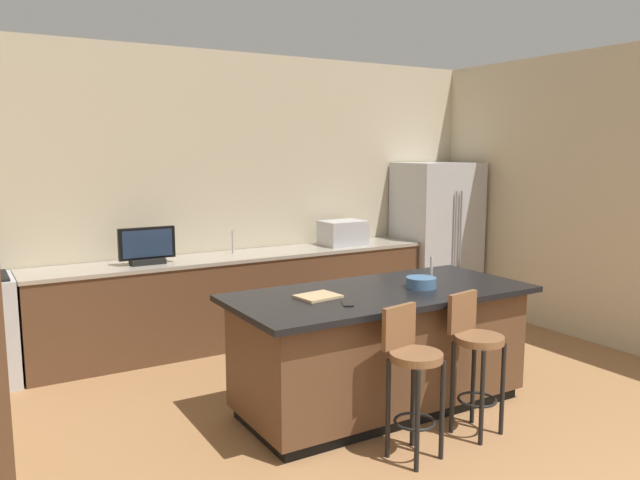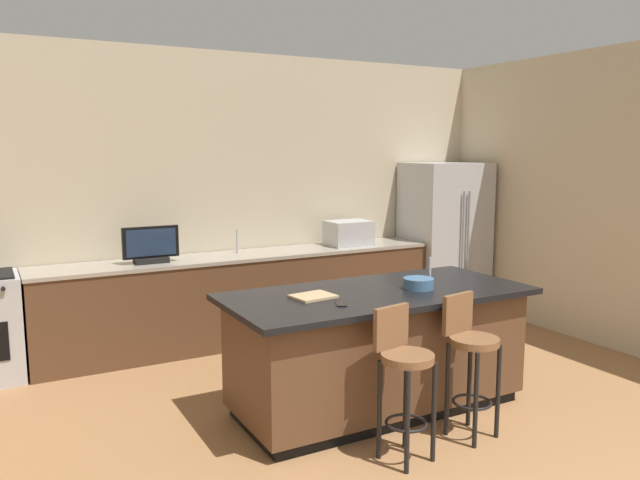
# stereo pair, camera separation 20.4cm
# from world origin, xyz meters

# --- Properties ---
(wall_back) EXTENTS (6.58, 0.12, 3.00)m
(wall_back) POSITION_xyz_m (0.00, 5.07, 1.50)
(wall_back) COLOR beige
(wall_back) RESTS_ON ground_plane
(wall_right) EXTENTS (0.12, 5.47, 3.00)m
(wall_right) POSITION_xyz_m (3.09, 2.53, 1.50)
(wall_right) COLOR beige
(wall_right) RESTS_ON ground_plane
(counter_back) EXTENTS (4.21, 0.62, 0.92)m
(counter_back) POSITION_xyz_m (-0.08, 4.69, 0.46)
(counter_back) COLOR brown
(counter_back) RESTS_ON ground_plane
(kitchen_island) EXTENTS (2.34, 1.07, 0.93)m
(kitchen_island) POSITION_xyz_m (0.16, 2.59, 0.47)
(kitchen_island) COLOR black
(kitchen_island) RESTS_ON ground_plane
(refrigerator) EXTENTS (0.95, 0.74, 1.83)m
(refrigerator) POSITION_xyz_m (2.51, 4.64, 0.92)
(refrigerator) COLOR #B7BABF
(refrigerator) RESTS_ON ground_plane
(microwave) EXTENTS (0.48, 0.36, 0.28)m
(microwave) POSITION_xyz_m (1.17, 4.69, 1.06)
(microwave) COLOR #B7BABF
(microwave) RESTS_ON counter_back
(tv_monitor) EXTENTS (0.53, 0.16, 0.35)m
(tv_monitor) POSITION_xyz_m (-1.06, 4.64, 1.08)
(tv_monitor) COLOR black
(tv_monitor) RESTS_ON counter_back
(sink_faucet_back) EXTENTS (0.02, 0.02, 0.24)m
(sink_faucet_back) POSITION_xyz_m (-0.13, 4.79, 1.04)
(sink_faucet_back) COLOR #B2B2B7
(sink_faucet_back) RESTS_ON counter_back
(sink_faucet_island) EXTENTS (0.02, 0.02, 0.22)m
(sink_faucet_island) POSITION_xyz_m (0.65, 2.59, 1.04)
(sink_faucet_island) COLOR #B2B2B7
(sink_faucet_island) RESTS_ON kitchen_island
(bar_stool_left) EXTENTS (0.34, 0.36, 0.99)m
(bar_stool_left) POSITION_xyz_m (-0.14, 1.85, 0.60)
(bar_stool_left) COLOR brown
(bar_stool_left) RESTS_ON ground_plane
(bar_stool_right) EXTENTS (0.34, 0.36, 0.99)m
(bar_stool_right) POSITION_xyz_m (0.47, 1.90, 0.60)
(bar_stool_right) COLOR brown
(bar_stool_right) RESTS_ON ground_plane
(fruit_bowl) EXTENTS (0.23, 0.23, 0.08)m
(fruit_bowl) POSITION_xyz_m (0.48, 2.51, 0.97)
(fruit_bowl) COLOR #3F668C
(fruit_bowl) RESTS_ON kitchen_island
(cell_phone) EXTENTS (0.13, 0.17, 0.01)m
(cell_phone) POSITION_xyz_m (-0.29, 2.38, 0.93)
(cell_phone) COLOR black
(cell_phone) RESTS_ON kitchen_island
(cutting_board) EXTENTS (0.32, 0.27, 0.02)m
(cutting_board) POSITION_xyz_m (-0.37, 2.64, 0.94)
(cutting_board) COLOR tan
(cutting_board) RESTS_ON kitchen_island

